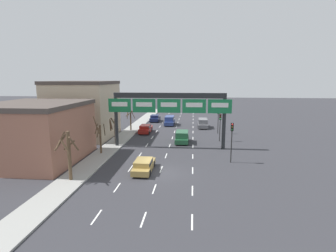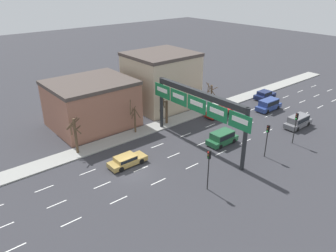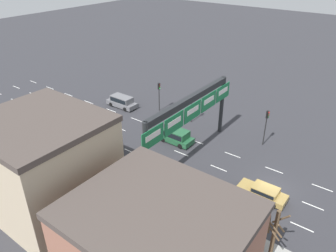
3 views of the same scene
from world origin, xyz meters
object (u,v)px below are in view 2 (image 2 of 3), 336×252
suv_blue (269,104)px  tree_bare_third (166,110)px  traffic_light_near_gantry (209,162)px  traffic_light_far_end (296,122)px  tree_bare_second (134,118)px  sign_gantry (198,103)px  suv_green (222,137)px  car_gold (127,160)px  tree_bare_closest (211,94)px  suv_grey (298,121)px  car_navy (265,95)px  tree_bare_furthest (75,133)px  car_red (218,111)px  traffic_light_mid_block (267,134)px

suv_blue → tree_bare_third: bearing=-111.5°
traffic_light_near_gantry → traffic_light_far_end: (-0.01, 16.17, -0.18)m
suv_blue → tree_bare_second: tree_bare_second is taller
sign_gantry → tree_bare_second: (-8.32, -4.00, -3.59)m
traffic_light_near_gantry → suv_green: bearing=123.8°
car_gold → tree_bare_closest: size_ratio=1.06×
suv_blue → suv_grey: (6.71, -2.34, -0.05)m
suv_green → car_navy: 20.19m
car_gold → suv_grey: 26.24m
tree_bare_third → tree_bare_furthest: bearing=-90.2°
car_gold → tree_bare_furthest: tree_bare_furthest is taller
tree_bare_second → tree_bare_third: bearing=87.2°
traffic_light_near_gantry → tree_bare_furthest: bearing=-156.0°
car_red → traffic_light_near_gantry: size_ratio=1.05×
car_gold → car_navy: size_ratio=1.08×
car_red → tree_bare_furthest: bearing=-97.7°
traffic_light_mid_block → tree_bare_third: (-15.41, -3.10, -0.89)m
traffic_light_near_gantry → traffic_light_mid_block: size_ratio=1.08×
tree_bare_second → tree_bare_furthest: (0.22, -8.87, 0.41)m
suv_green → tree_bare_third: size_ratio=1.15×
tree_bare_closest → car_red: bearing=-24.1°
car_gold → traffic_light_near_gantry: traffic_light_near_gantry is taller
suv_green → tree_bare_second: tree_bare_second is taller
suv_green → tree_bare_furthest: (-9.78, -15.91, 1.81)m
car_navy → traffic_light_far_end: size_ratio=0.99×
suv_grey → tree_bare_second: bearing=-124.5°
sign_gantry → traffic_light_near_gantry: (7.62, -5.85, -2.67)m
traffic_light_far_end → tree_bare_second: tree_bare_second is taller
car_navy → tree_bare_third: tree_bare_third is taller
tree_bare_closest → tree_bare_second: size_ratio=0.93×
tree_bare_second → car_gold: bearing=-40.7°
suv_blue → suv_green: bearing=-77.9°
sign_gantry → suv_green: size_ratio=3.82×
car_gold → tree_bare_furthest: size_ratio=1.01×
car_gold → tree_bare_closest: bearing=107.1°
car_navy → traffic_light_near_gantry: bearing=-65.4°
traffic_light_mid_block → traffic_light_far_end: bearing=87.5°
car_gold → car_red: 19.67m
traffic_light_near_gantry → tree_bare_third: size_ratio=1.22×
suv_grey → traffic_light_near_gantry: (2.43, -21.49, 2.30)m
traffic_light_near_gantry → tree_bare_furthest: tree_bare_furthest is taller
tree_bare_third → tree_bare_closest: bearing=90.2°
car_navy → tree_bare_third: size_ratio=1.14×
car_red → traffic_light_far_end: traffic_light_far_end is taller
suv_blue → car_navy: suv_blue is taller
car_red → suv_blue: bearing=66.8°
suv_grey → car_red: size_ratio=1.01×
traffic_light_mid_block → traffic_light_near_gantry: bearing=-88.5°
suv_grey → tree_bare_furthest: 31.50m
car_navy → traffic_light_mid_block: size_ratio=1.01×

